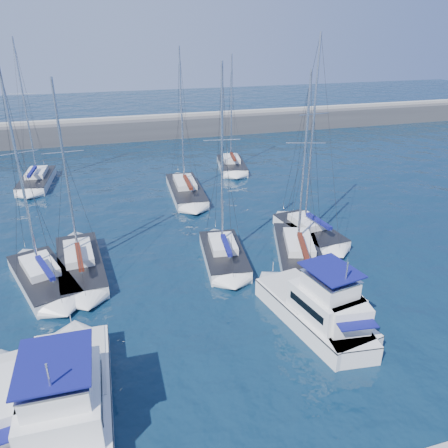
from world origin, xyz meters
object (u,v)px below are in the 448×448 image
object	(u,v)px
sailboat_back_b	(186,190)
sailboat_mid_c	(224,254)
sailboat_back_a	(37,180)
motor_yacht_stbd_outer	(336,318)
sailboat_mid_b	(80,265)
motor_yacht_port_outer	(1,415)
sailboat_back_c	(232,165)
motor_yacht_stbd_inner	(317,309)
motor_yacht_port_inner	(66,403)
sailboat_mid_a	(43,278)
sailboat_mid_e	(309,231)
sailboat_mid_d	(299,254)

from	to	relation	value
sailboat_back_b	sailboat_mid_c	bearing A→B (deg)	-87.89
sailboat_mid_c	sailboat_back_a	bearing A→B (deg)	130.43
motor_yacht_stbd_outer	sailboat_mid_b	xyz separation A→B (m)	(-14.34, 11.63, -0.44)
motor_yacht_port_outer	sailboat_back_b	bearing A→B (deg)	52.99
sailboat_back_c	sailboat_back_a	bearing A→B (deg)	-172.18
motor_yacht_stbd_inner	sailboat_mid_c	size ratio (longest dim) A/B	0.58
motor_yacht_port_inner	sailboat_mid_b	distance (m)	13.96
sailboat_mid_a	motor_yacht_port_inner	bearing A→B (deg)	-100.44
motor_yacht_stbd_inner	sailboat_mid_c	world-z (taller)	sailboat_mid_c
sailboat_mid_e	sailboat_back_b	world-z (taller)	sailboat_mid_e
sailboat_back_b	sailboat_back_c	size ratio (longest dim) A/B	1.08
sailboat_mid_b	sailboat_mid_c	xyz separation A→B (m)	(10.52, -1.55, 0.03)
sailboat_mid_b	motor_yacht_stbd_inner	bearing A→B (deg)	-42.74
sailboat_back_b	sailboat_mid_b	bearing A→B (deg)	-125.60
motor_yacht_port_inner	motor_yacht_stbd_inner	size ratio (longest dim) A/B	1.11
motor_yacht_stbd_outer	motor_yacht_port_inner	bearing A→B (deg)	-164.65
motor_yacht_port_inner	sailboat_mid_c	world-z (taller)	sailboat_mid_c
sailboat_back_a	sailboat_back_b	world-z (taller)	sailboat_back_a
sailboat_mid_d	sailboat_mid_c	bearing A→B (deg)	-177.07
sailboat_mid_c	sailboat_back_b	xyz separation A→B (m)	(0.23, 15.02, -0.03)
sailboat_back_a	sailboat_mid_b	bearing A→B (deg)	-71.91
motor_yacht_port_inner	sailboat_back_b	world-z (taller)	sailboat_back_b
sailboat_back_b	sailboat_back_c	distance (m)	10.53
motor_yacht_stbd_outer	sailboat_mid_b	world-z (taller)	sailboat_mid_b
motor_yacht_stbd_outer	sailboat_mid_b	distance (m)	18.47
motor_yacht_port_inner	sailboat_mid_a	distance (m)	12.90
sailboat_back_a	sailboat_back_b	xyz separation A→B (m)	(15.56, -8.20, -0.02)
sailboat_mid_d	sailboat_mid_a	bearing A→B (deg)	-167.63
sailboat_mid_c	sailboat_mid_b	bearing A→B (deg)	178.60
motor_yacht_port_inner	sailboat_mid_a	world-z (taller)	sailboat_mid_a
motor_yacht_stbd_inner	sailboat_mid_b	size ratio (longest dim) A/B	0.62
sailboat_mid_b	sailboat_back_a	size ratio (longest dim) A/B	0.88
sailboat_mid_e	sailboat_mid_c	bearing A→B (deg)	-173.20
sailboat_mid_a	sailboat_back_a	xyz separation A→B (m)	(-2.34, 22.88, 0.01)
motor_yacht_port_inner	sailboat_back_a	world-z (taller)	sailboat_back_a
sailboat_back_b	motor_yacht_stbd_outer	bearing A→B (deg)	-78.86
motor_yacht_port_inner	motor_yacht_port_outer	bearing A→B (deg)	174.68
sailboat_mid_c	sailboat_mid_d	size ratio (longest dim) A/B	1.04
sailboat_mid_a	sailboat_mid_d	xyz separation A→B (m)	(18.59, -1.85, -0.02)
sailboat_mid_c	sailboat_back_a	world-z (taller)	sailboat_back_a
motor_yacht_port_outer	motor_yacht_port_inner	xyz separation A→B (m)	(2.75, -0.32, 0.19)
sailboat_mid_b	sailboat_mid_c	world-z (taller)	sailboat_mid_c
motor_yacht_port_outer	motor_yacht_stbd_inner	distance (m)	17.08
sailboat_back_a	sailboat_back_c	bearing A→B (deg)	3.62
sailboat_mid_c	sailboat_mid_e	xyz separation A→B (m)	(8.20, 2.00, 0.02)
sailboat_mid_c	sailboat_mid_e	world-z (taller)	sailboat_mid_e
motor_yacht_stbd_inner	sailboat_mid_c	bearing A→B (deg)	98.18
sailboat_back_a	sailboat_mid_d	bearing A→B (deg)	-44.20
sailboat_mid_a	sailboat_back_c	size ratio (longest dim) A/B	1.06
sailboat_mid_e	sailboat_back_a	size ratio (longest dim) A/B	1.04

